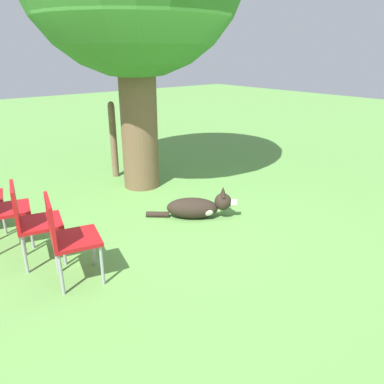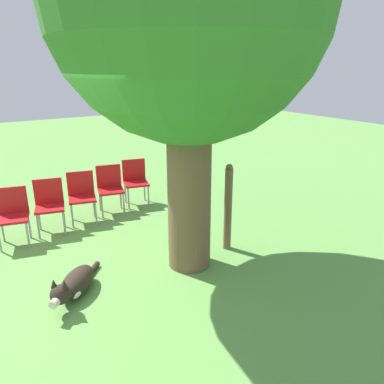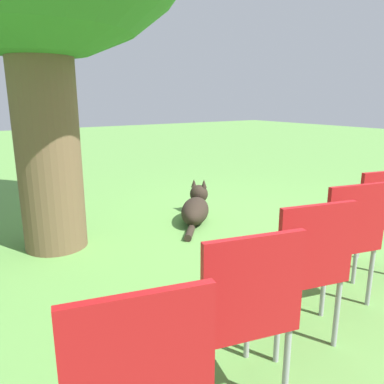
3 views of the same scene
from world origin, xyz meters
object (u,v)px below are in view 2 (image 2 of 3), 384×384
Objects in this scene: red_chair_4 at (135,179)px; fence_post at (228,207)px; dog at (74,285)px; red_chair_1 at (49,202)px; red_chair_0 at (12,212)px; red_chair_3 at (110,186)px; red_chair_2 at (82,193)px; oak_tree at (189,3)px.

fence_post is at bearing 21.69° from red_chair_4.
dog is 1.11× the size of red_chair_4.
red_chair_1 is 1.00× the size of red_chair_4.
red_chair_0 is 1.00× the size of red_chair_4.
fence_post is at bearing 35.20° from red_chair_3.
red_chair_1 is (-2.01, 0.23, 0.35)m from dog.
red_chair_0 is at bearing -61.79° from red_chair_3.
red_chair_2 is 0.58m from red_chair_3.
oak_tree is at bearing 45.83° from red_chair_1.
dog is at bearing -16.55° from red_chair_3.
red_chair_1 is (-2.02, -2.02, -0.15)m from fence_post.
oak_tree is at bearing 5.42° from red_chair_4.
fence_post is 1.50× the size of red_chair_0.
oak_tree is 5.68× the size of red_chair_4.
red_chair_2 is (-2.16, -1.46, -0.15)m from fence_post.
red_chair_4 is at bearing -172.32° from fence_post.
red_chair_2 is (-0.28, 1.13, 0.00)m from red_chair_0.
red_chair_1 is at bearing -134.99° from fence_post.
red_chair_4 is at bearing 118.21° from red_chair_0.
fence_post reaches higher than red_chair_1.
red_chair_3 is (-2.29, 1.35, 0.35)m from dog.
fence_post reaches higher than red_chair_3.
oak_tree is at bearing 127.40° from dog.
red_chair_0 reaches higher than dog.
red_chair_1 is at bearing 118.21° from red_chair_0.
dog is (-0.10, -1.53, -3.07)m from oak_tree.
oak_tree is 5.68× the size of red_chair_2.
dog is 2.05m from red_chair_1.
red_chair_0 is (-1.86, -0.34, 0.35)m from dog.
red_chair_1 is 0.58m from red_chair_2.
fence_post reaches higher than dog.
red_chair_0 and red_chair_2 have the same top height.
red_chair_0 is 1.00× the size of red_chair_2.
oak_tree reaches higher than red_chair_4.
oak_tree is 3.73m from red_chair_4.
fence_post reaches higher than red_chair_2.
oak_tree reaches higher than red_chair_3.
oak_tree is 3.60m from red_chair_2.
dog is 2.30m from fence_post.
red_chair_0 and red_chair_1 have the same top height.
red_chair_1 is (-0.14, 0.56, 0.00)m from red_chair_0.
red_chair_1 is at bearing -61.79° from red_chair_4.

